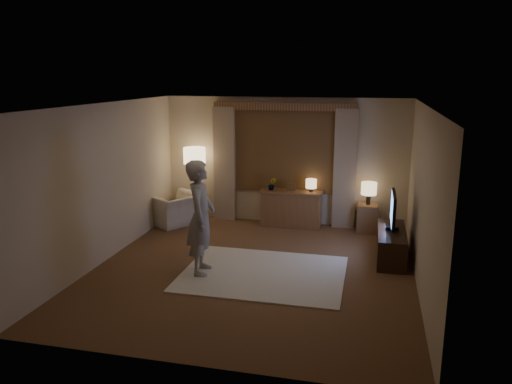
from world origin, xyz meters
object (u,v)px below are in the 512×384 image
(sideboard, at_px, (291,209))
(armchair, at_px, (176,209))
(side_table, at_px, (367,218))
(tv_stand, at_px, (391,244))
(person, at_px, (201,217))

(sideboard, xyz_separation_m, armchair, (-2.35, -0.42, -0.03))
(side_table, bearing_deg, sideboard, 178.13)
(side_table, xyz_separation_m, tv_stand, (0.41, -1.41, -0.03))
(tv_stand, bearing_deg, sideboard, 143.12)
(person, bearing_deg, tv_stand, -74.98)
(sideboard, xyz_separation_m, person, (-0.95, -2.79, 0.56))
(side_table, bearing_deg, person, -132.21)
(tv_stand, height_order, person, person)
(armchair, height_order, tv_stand, armchair)
(armchair, distance_m, side_table, 3.90)
(side_table, height_order, tv_stand, side_table)
(sideboard, height_order, tv_stand, sideboard)
(person, bearing_deg, sideboard, -28.41)
(sideboard, distance_m, person, 3.00)
(side_table, relative_size, person, 0.31)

